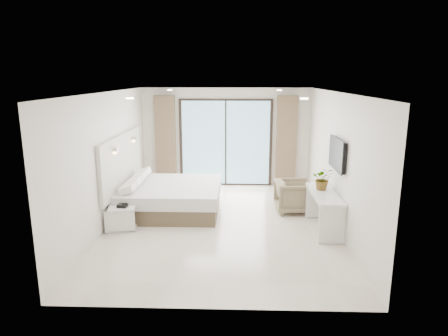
{
  "coord_description": "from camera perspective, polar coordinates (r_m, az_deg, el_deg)",
  "views": [
    {
      "loc": [
        0.31,
        -7.81,
        3.01
      ],
      "look_at": [
        0.04,
        0.4,
        1.11
      ],
      "focal_mm": 32.0,
      "sensor_mm": 36.0,
      "label": 1
    }
  ],
  "objects": [
    {
      "name": "nightstand",
      "position": [
        8.26,
        -14.31,
        -6.99
      ],
      "size": [
        0.58,
        0.51,
        0.47
      ],
      "rotation": [
        0.0,
        0.0,
        0.17
      ],
      "color": "white",
      "rests_on": "ground"
    },
    {
      "name": "armchair",
      "position": [
        9.15,
        9.92,
        -3.77
      ],
      "size": [
        0.77,
        0.81,
        0.79
      ],
      "primitive_type": "imported",
      "rotation": [
        0.0,
        0.0,
        1.64
      ],
      "color": "#7C6D51",
      "rests_on": "ground"
    },
    {
      "name": "ground",
      "position": [
        8.38,
        -0.37,
        -8.02
      ],
      "size": [
        6.2,
        6.2,
        0.0
      ],
      "primitive_type": "plane",
      "color": "beige",
      "rests_on": "ground"
    },
    {
      "name": "console_desk",
      "position": [
        8.15,
        14.1,
        -4.88
      ],
      "size": [
        0.48,
        1.53,
        0.77
      ],
      "color": "white",
      "rests_on": "ground"
    },
    {
      "name": "phone",
      "position": [
        8.16,
        -14.31,
        -5.23
      ],
      "size": [
        0.21,
        0.17,
        0.06
      ],
      "primitive_type": "cube",
      "rotation": [
        0.0,
        0.0,
        -0.14
      ],
      "color": "black",
      "rests_on": "nightstand"
    },
    {
      "name": "bed",
      "position": [
        9.15,
        -7.72,
        -4.15
      ],
      "size": [
        2.21,
        2.11,
        0.76
      ],
      "color": "brown",
      "rests_on": "ground"
    },
    {
      "name": "plant",
      "position": [
        8.26,
        13.91,
        -1.82
      ],
      "size": [
        0.46,
        0.5,
        0.35
      ],
      "primitive_type": "imported",
      "rotation": [
        0.0,
        0.0,
        -0.12
      ],
      "color": "#33662D",
      "rests_on": "console_desk"
    },
    {
      "name": "room_shell",
      "position": [
        8.77,
        -1.48,
        3.66
      ],
      "size": [
        4.62,
        6.22,
        2.72
      ],
      "color": "silver",
      "rests_on": "ground"
    }
  ]
}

